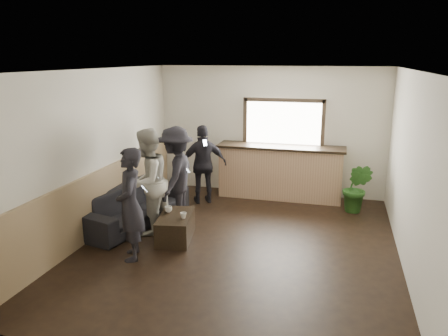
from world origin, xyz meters
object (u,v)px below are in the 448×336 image
(bar_counter, at_px, (280,169))
(person_d, at_px, (204,164))
(sofa, at_px, (134,205))
(coffee_table, at_px, (176,227))
(person_a, at_px, (130,204))
(potted_plant, at_px, (357,188))
(cup_a, at_px, (168,209))
(person_b, at_px, (147,182))
(cup_b, at_px, (183,215))
(person_c, at_px, (176,175))

(bar_counter, distance_m, person_d, 1.69)
(sofa, relative_size, coffee_table, 2.46)
(person_a, relative_size, person_d, 1.04)
(coffee_table, distance_m, potted_plant, 3.66)
(cup_a, distance_m, person_b, 0.59)
(coffee_table, relative_size, person_b, 0.52)
(coffee_table, xyz_separation_m, cup_a, (-0.17, 0.11, 0.26))
(bar_counter, bearing_deg, person_a, -116.34)
(cup_b, bearing_deg, bar_counter, 66.95)
(cup_b, xyz_separation_m, person_a, (-0.56, -0.74, 0.39))
(cup_b, relative_size, potted_plant, 0.11)
(cup_a, xyz_separation_m, potted_plant, (3.13, 2.02, 0.03))
(bar_counter, relative_size, person_b, 1.47)
(person_a, bearing_deg, sofa, -179.32)
(cup_a, bearing_deg, person_d, 88.44)
(bar_counter, height_order, person_c, bar_counter)
(person_b, distance_m, person_d, 1.85)
(person_d, bearing_deg, sofa, 32.09)
(person_d, bearing_deg, coffee_table, 66.64)
(person_b, bearing_deg, sofa, -114.94)
(person_c, xyz_separation_m, person_d, (0.15, 1.18, -0.07))
(bar_counter, height_order, coffee_table, bar_counter)
(coffee_table, bearing_deg, person_b, 164.16)
(cup_b, height_order, person_a, person_a)
(person_c, bearing_deg, person_a, -7.16)
(potted_plant, relative_size, person_d, 0.61)
(potted_plant, distance_m, person_c, 3.53)
(coffee_table, height_order, person_b, person_b)
(cup_a, xyz_separation_m, person_d, (0.05, 1.84, 0.35))
(cup_a, distance_m, person_d, 1.88)
(cup_b, xyz_separation_m, potted_plant, (2.78, 2.23, 0.03))
(person_b, bearing_deg, coffee_table, 84.95)
(coffee_table, relative_size, person_c, 0.53)
(person_b, xyz_separation_m, person_c, (0.29, 0.61, -0.02))
(bar_counter, distance_m, cup_a, 3.04)
(person_d, bearing_deg, bar_counter, -179.89)
(cup_b, distance_m, person_b, 0.90)
(cup_a, distance_m, potted_plant, 3.73)
(cup_b, relative_size, person_a, 0.06)
(coffee_table, bearing_deg, person_d, 93.53)
(cup_b, relative_size, person_b, 0.06)
(sofa, height_order, person_a, person_a)
(sofa, distance_m, person_d, 1.79)
(coffee_table, xyz_separation_m, person_d, (-0.12, 1.95, 0.61))
(bar_counter, xyz_separation_m, person_b, (-1.93, -2.56, 0.28))
(person_b, relative_size, person_c, 1.03)
(coffee_table, bearing_deg, person_a, -114.63)
(potted_plant, bearing_deg, sofa, -157.37)
(coffee_table, xyz_separation_m, person_a, (-0.38, -0.83, 0.65))
(sofa, distance_m, cup_b, 1.33)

